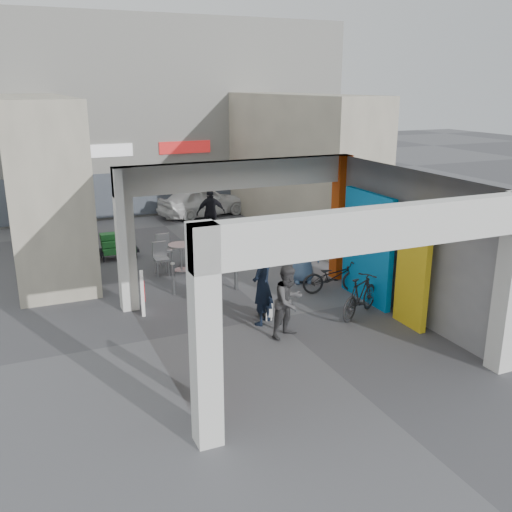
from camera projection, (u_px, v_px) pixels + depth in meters
name	position (u px, v px, depth m)	size (l,w,h in m)	color
ground	(273.00, 318.00, 13.55)	(90.00, 90.00, 0.00)	#57575C
arcade_canopy	(313.00, 230.00, 12.36)	(6.40, 6.45, 6.40)	silver
far_building	(137.00, 116.00, 24.67)	(18.00, 4.08, 8.00)	white
plaza_bldg_left	(41.00, 179.00, 17.69)	(2.00, 9.00, 5.00)	#C0B79F
plaza_bldg_right	(298.00, 164.00, 21.12)	(2.00, 9.00, 5.00)	#C0B79F
bollard_left	(173.00, 279.00, 14.97)	(0.09, 0.09, 0.85)	gray
bollard_center	(236.00, 272.00, 15.32)	(0.09, 0.09, 0.99)	gray
bollard_right	(289.00, 262.00, 16.29)	(0.09, 0.09, 0.92)	gray
advert_board_near	(200.00, 376.00, 9.83)	(0.14, 0.55, 1.00)	silver
advert_board_far	(143.00, 293.00, 13.76)	(0.19, 0.55, 1.00)	silver
cafe_set	(174.00, 257.00, 17.17)	(1.59, 1.29, 0.96)	#B2B3B8
produce_stand	(118.00, 249.00, 18.13)	(1.21, 0.66, 0.80)	black
crate_stack	(192.00, 232.00, 20.35)	(0.53, 0.46, 0.56)	#1B6129
border_collie	(267.00, 308.00, 13.45)	(0.26, 0.50, 0.69)	black
man_with_dog	(263.00, 285.00, 13.01)	(0.68, 0.45, 1.86)	black
man_back_turned	(289.00, 301.00, 12.37)	(0.80, 0.62, 1.64)	#434245
man_elderly	(303.00, 251.00, 15.79)	(0.89, 0.58, 1.82)	#577AAA
man_crates	(211.00, 213.00, 20.50)	(1.04, 0.43, 1.78)	black
bicycle_front	(333.00, 277.00, 15.13)	(0.58, 1.67, 0.88)	black
bicycle_rear	(360.00, 296.00, 13.58)	(0.47, 1.66, 1.00)	black
white_van	(203.00, 201.00, 23.84)	(1.52, 3.78, 1.29)	white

